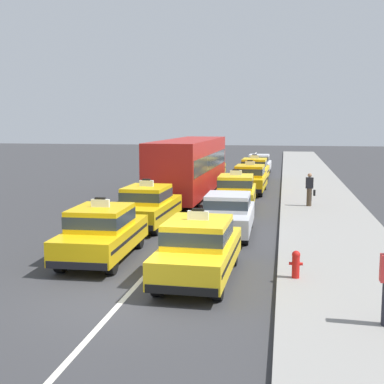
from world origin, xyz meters
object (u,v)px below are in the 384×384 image
Objects in this scene: sedan_right_sixth at (259,164)px; fire_hydrant at (296,263)px; taxi_left_second at (147,205)px; taxi_right_nearest at (199,248)px; taxi_left_nearest at (102,232)px; taxi_right_fourth at (250,178)px; pedestrian_near_crosswalk at (310,190)px; taxi_left_fourth at (210,167)px; taxi_right_third at (236,191)px; sedan_right_second at (228,213)px; bus_left_third at (190,165)px; taxi_right_fifth at (254,170)px.

fire_hydrant is (2.34, -28.35, -0.30)m from sedan_right_sixth.
taxi_right_nearest is (3.18, -6.64, 0.00)m from taxi_left_second.
taxi_left_nearest is 27.19m from sedan_right_sixth.
taxi_right_nearest is 1.00× the size of taxi_right_fourth.
pedestrian_near_crosswalk is (3.44, 12.16, 0.07)m from taxi_right_nearest.
taxi_right_nearest is at bearing -90.76° from taxi_right_fourth.
taxi_left_fourth is at bearing 97.39° from taxi_right_nearest.
taxi_left_nearest is 1.00× the size of taxi_right_third.
taxi_left_nearest is 3.59m from taxi_right_nearest.
sedan_right_second is at bearing -87.56° from taxi_right_third.
bus_left_third reaches higher than taxi_left_nearest.
taxi_left_second is at bearing 89.20° from taxi_left_nearest.
taxi_left_second and taxi_right_third have the same top height.
sedan_right_second is (0.19, 5.58, -0.03)m from taxi_right_nearest.
taxi_right_fourth is at bearing 33.37° from bus_left_third.
taxi_right_third is 3.58m from pedestrian_near_crosswalk.
taxi_right_nearest is at bearing -176.81° from fire_hydrant.
taxi_left_nearest is at bearing -107.79° from taxi_right_third.
bus_left_third is at bearing 88.75° from taxi_left_second.
taxi_right_nearest is 11.46m from taxi_right_third.
bus_left_third is 2.59× the size of sedan_right_sixth.
pedestrian_near_crosswalk is 2.19× the size of fire_hydrant.
sedan_right_second is (3.33, -18.68, -0.03)m from taxi_left_fourth.
sedan_right_sixth is at bearing 82.66° from taxi_left_nearest.
taxi_right_fifth is (0.25, 11.34, 0.00)m from taxi_right_third.
taxi_left_nearest is 21.55m from taxi_right_fifth.
taxi_right_fifth is at bearing -23.71° from taxi_left_fourth.
fire_hydrant is (5.74, -6.49, -0.33)m from taxi_left_second.
taxi_right_fourth is at bearing 97.74° from fire_hydrant.
taxi_left_nearest and taxi_left_second have the same top height.
taxi_left_second is (0.07, 5.12, 0.00)m from taxi_left_nearest.
taxi_left_second is 1.06× the size of sedan_right_second.
taxi_right_third is 11.62m from fire_hydrant.
bus_left_third is 2.44× the size of taxi_right_fourth.
sedan_right_second is at bearing 88.06° from taxi_right_nearest.
taxi_left_second is 8.68m from fire_hydrant.
taxi_right_fourth is (3.38, -6.96, 0.00)m from taxi_left_fourth.
pedestrian_near_crosswalk is (6.63, 5.52, 0.07)m from taxi_left_second.
taxi_right_fifth is at bearing -90.36° from sedan_right_sixth.
taxi_left_fourth and taxi_right_nearest have the same top height.
taxi_right_fifth is 5.69m from sedan_right_sixth.
bus_left_third is 4.82m from taxi_right_third.
taxi_left_fourth is at bearing 100.12° from sedan_right_second.
taxi_left_nearest and taxi_right_fourth have the same top height.
sedan_right_sixth is (3.40, 21.85, -0.03)m from taxi_left_second.
sedan_right_sixth is at bearing 89.92° from sedan_right_second.
fire_hydrant is (-0.88, -12.01, -0.40)m from pedestrian_near_crosswalk.
sedan_right_sixth is at bearing 89.56° from taxi_right_nearest.
taxi_left_second reaches higher than fire_hydrant.
taxi_left_fourth is 24.78m from fire_hydrant.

